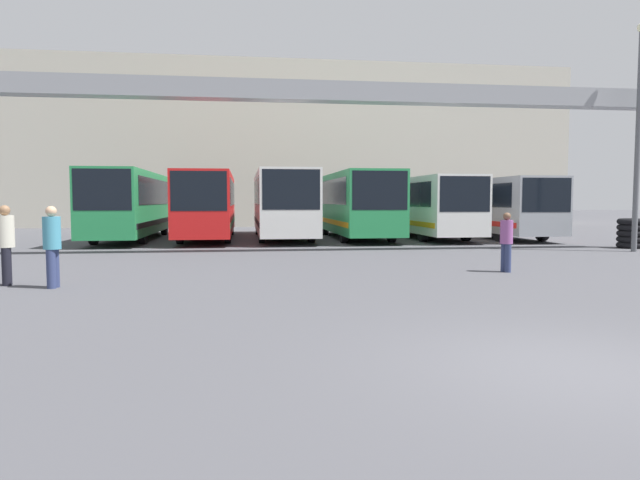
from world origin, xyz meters
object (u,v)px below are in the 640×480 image
bus_slot_5 (495,204)px  bus_slot_4 (424,204)px  pedestrian_near_center (52,245)px  lamp_post (638,129)px  bus_slot_0 (133,201)px  pedestrian_mid_right (6,243)px  bus_slot_1 (208,202)px  bus_slot_2 (282,201)px  bus_slot_3 (355,201)px  tire_stack (630,233)px  pedestrian_mid_left (506,240)px

bus_slot_5 → bus_slot_4: bearing=172.3°
pedestrian_near_center → lamp_post: size_ratio=0.21×
bus_slot_0 → pedestrian_mid_right: bearing=-89.6°
bus_slot_4 → bus_slot_1: bearing=178.6°
pedestrian_mid_right → pedestrian_near_center: pedestrian_mid_right is taller
bus_slot_2 → bus_slot_4: bus_slot_2 is taller
bus_slot_3 → bus_slot_2: bearing=172.0°
tire_stack → pedestrian_near_center: bearing=-157.9°
pedestrian_near_center → bus_slot_2: bearing=-13.9°
bus_slot_4 → pedestrian_near_center: (-13.58, -15.72, -0.81)m
bus_slot_1 → bus_slot_4: size_ratio=1.05×
bus_slot_4 → lamp_post: (5.30, -9.18, 2.84)m
bus_slot_0 → lamp_post: bearing=-25.6°
pedestrian_mid_right → bus_slot_3: bearing=125.9°
bus_slot_0 → bus_slot_3: size_ratio=1.15×
bus_slot_1 → tire_stack: size_ratio=9.83×
bus_slot_0 → bus_slot_3: bus_slot_0 is taller
pedestrian_mid_left → bus_slot_4: bearing=-22.3°
bus_slot_2 → tire_stack: bearing=-30.1°
bus_slot_4 → pedestrian_near_center: 20.79m
bus_slot_4 → pedestrian_mid_right: size_ratio=6.15×
bus_slot_3 → pedestrian_near_center: bearing=-122.6°
bus_slot_3 → bus_slot_5: bus_slot_3 is taller
bus_slot_4 → bus_slot_5: bearing=-7.7°
bus_slot_1 → bus_slot_5: 14.89m
pedestrian_near_center → tire_stack: size_ratio=1.51×
pedestrian_mid_right → tire_stack: (20.99, 7.48, -0.37)m
bus_slot_5 → pedestrian_near_center: (-17.30, -15.22, -0.78)m
bus_slot_3 → bus_slot_5: 7.44m
bus_slot_2 → bus_slot_5: (11.15, -0.74, -0.17)m
bus_slot_4 → bus_slot_2: bearing=178.2°
bus_slot_2 → pedestrian_mid_left: bearing=-70.8°
bus_slot_3 → bus_slot_4: 3.73m
bus_slot_0 → pedestrian_near_center: 16.30m
bus_slot_1 → bus_slot_2: 3.72m
bus_slot_4 → bus_slot_3: bearing=-175.5°
lamp_post → bus_slot_2: bearing=143.5°
bus_slot_3 → tire_stack: size_ratio=8.89×
lamp_post → pedestrian_near_center: bearing=-160.9°
bus_slot_1 → bus_slot_2: (3.72, -0.04, 0.05)m
bus_slot_5 → pedestrian_mid_left: size_ratio=6.34×
pedestrian_near_center → pedestrian_mid_right: bearing=72.0°
bus_slot_3 → bus_slot_5: (7.44, -0.21, -0.14)m
bus_slot_2 → bus_slot_0: bearing=177.9°
pedestrian_mid_left → tire_stack: 10.87m
bus_slot_0 → bus_slot_5: (18.59, -1.01, -0.15)m
bus_slot_3 → pedestrian_mid_right: size_ratio=5.82×
bus_slot_1 → bus_slot_3: (7.44, -0.56, 0.03)m
bus_slot_1 → pedestrian_mid_left: 17.14m
bus_slot_2 → pedestrian_near_center: bus_slot_2 is taller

